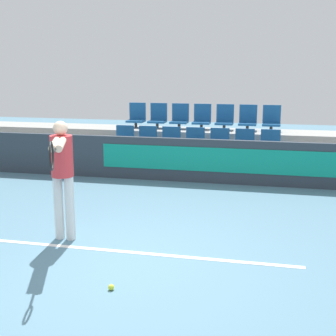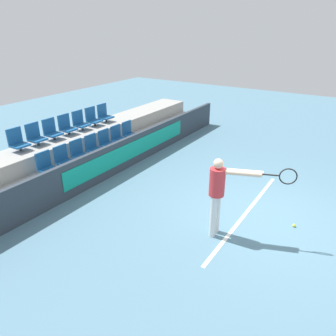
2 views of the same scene
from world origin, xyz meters
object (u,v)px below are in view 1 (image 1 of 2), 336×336
at_px(stadium_chair_13, 271,120).
at_px(tennis_player, 62,169).
at_px(stadium_chair_10, 202,118).
at_px(stadium_chair_11, 225,119).
at_px(stadium_chair_6, 270,146).
at_px(stadium_chair_8, 158,117).
at_px(stadium_chair_5, 244,145).
at_px(stadium_chair_7, 137,117).
at_px(stadium_chair_3, 195,143).
at_px(tennis_ball, 111,287).
at_px(stadium_chair_0, 124,141).
at_px(stadium_chair_9, 180,118).
at_px(stadium_chair_2, 171,142).
at_px(stadium_chair_1, 147,141).
at_px(stadium_chair_4, 219,144).
at_px(stadium_chair_12, 248,119).

distance_m(stadium_chair_13, tennis_player, 6.16).
bearing_deg(stadium_chair_10, stadium_chair_11, 0.00).
relative_size(stadium_chair_6, stadium_chair_8, 1.00).
distance_m(stadium_chair_5, stadium_chair_6, 0.55).
bearing_deg(stadium_chair_7, stadium_chair_3, -32.48).
bearing_deg(stadium_chair_7, stadium_chair_8, 0.00).
distance_m(stadium_chair_5, tennis_ball, 5.87).
relative_size(stadium_chair_0, stadium_chair_9, 1.00).
bearing_deg(tennis_ball, stadium_chair_7, 104.01).
xyz_separation_m(stadium_chair_0, stadium_chair_3, (1.65, 0.00, 0.00)).
relative_size(stadium_chair_2, tennis_ball, 9.15).
bearing_deg(stadium_chair_11, stadium_chair_5, -62.36).
relative_size(stadium_chair_1, stadium_chair_10, 1.00).
bearing_deg(tennis_ball, stadium_chair_11, 85.76).
bearing_deg(stadium_chair_6, stadium_chair_7, 162.34).
distance_m(stadium_chair_0, stadium_chair_8, 1.26).
relative_size(stadium_chair_6, tennis_player, 0.36).
bearing_deg(stadium_chair_13, stadium_chair_3, -147.52).
height_order(stadium_chair_0, stadium_chair_4, same).
xyz_separation_m(stadium_chair_4, stadium_chair_11, (0.00, 1.05, 0.44)).
bearing_deg(stadium_chair_0, stadium_chair_4, 0.00).
distance_m(stadium_chair_10, stadium_chair_13, 1.65).
relative_size(stadium_chair_5, stadium_chair_10, 1.00).
bearing_deg(stadium_chair_11, stadium_chair_12, 0.00).
height_order(stadium_chair_11, stadium_chair_12, same).
height_order(stadium_chair_4, stadium_chair_8, stadium_chair_8).
bearing_deg(stadium_chair_10, stadium_chair_7, 180.00).
relative_size(stadium_chair_2, stadium_chair_3, 1.00).
relative_size(stadium_chair_13, tennis_ball, 9.15).
bearing_deg(stadium_chair_1, tennis_ball, -78.73).
bearing_deg(stadium_chair_1, stadium_chair_10, 43.68).
bearing_deg(stadium_chair_4, stadium_chair_6, 0.00).
relative_size(stadium_chair_5, stadium_chair_11, 1.00).
distance_m(stadium_chair_4, stadium_chair_5, 0.55).
bearing_deg(stadium_chair_10, stadium_chair_0, -147.52).
bearing_deg(stadium_chair_6, tennis_player, -121.22).
relative_size(stadium_chair_13, tennis_player, 0.36).
bearing_deg(stadium_chair_1, stadium_chair_13, 20.90).
bearing_deg(stadium_chair_5, stadium_chair_3, 180.00).
xyz_separation_m(stadium_chair_2, stadium_chair_6, (2.19, 0.00, 0.00)).
xyz_separation_m(stadium_chair_12, tennis_player, (-2.17, -5.53, -0.11)).
height_order(stadium_chair_9, stadium_chair_12, same).
distance_m(stadium_chair_6, stadium_chair_13, 1.14).
bearing_deg(stadium_chair_4, tennis_ball, -95.01).
bearing_deg(stadium_chair_9, stadium_chair_5, -32.48).
relative_size(stadium_chair_3, stadium_chair_9, 1.00).
relative_size(stadium_chair_5, stadium_chair_7, 1.00).
bearing_deg(stadium_chair_4, stadium_chair_2, 180.00).
distance_m(stadium_chair_1, stadium_chair_12, 2.47).
distance_m(stadium_chair_5, stadium_chair_7, 2.97).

